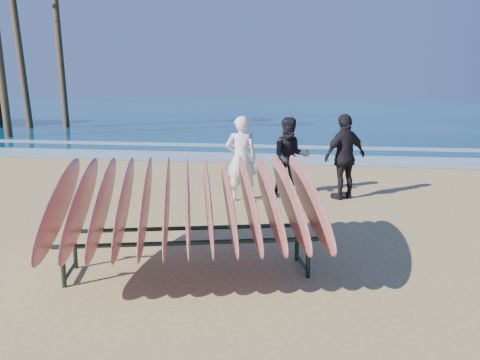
{
  "coord_description": "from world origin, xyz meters",
  "views": [
    {
      "loc": [
        1.32,
        -6.72,
        2.35
      ],
      "look_at": [
        0.0,
        0.8,
        0.95
      ],
      "focal_mm": 38.0,
      "sensor_mm": 36.0,
      "label": 1
    }
  ],
  "objects_px": {
    "surfboard_rack": "(188,202)",
    "person_dark_b": "(345,157)",
    "person_dark_a": "(290,157)",
    "person_white": "(241,159)"
  },
  "relations": [
    {
      "from": "surfboard_rack",
      "to": "person_dark_b",
      "type": "height_order",
      "value": "person_dark_b"
    },
    {
      "from": "person_dark_a",
      "to": "person_dark_b",
      "type": "bearing_deg",
      "value": -19.01
    },
    {
      "from": "person_white",
      "to": "person_dark_b",
      "type": "xyz_separation_m",
      "value": [
        2.12,
        0.57,
        0.02
      ]
    },
    {
      "from": "person_dark_a",
      "to": "person_dark_b",
      "type": "height_order",
      "value": "person_dark_b"
    },
    {
      "from": "person_dark_a",
      "to": "surfboard_rack",
      "type": "bearing_deg",
      "value": -111.95
    },
    {
      "from": "surfboard_rack",
      "to": "person_dark_b",
      "type": "distance_m",
      "value": 5.26
    },
    {
      "from": "surfboard_rack",
      "to": "person_white",
      "type": "height_order",
      "value": "person_white"
    },
    {
      "from": "surfboard_rack",
      "to": "person_dark_a",
      "type": "distance_m",
      "value": 5.07
    },
    {
      "from": "surfboard_rack",
      "to": "person_dark_a",
      "type": "relative_size",
      "value": 2.21
    },
    {
      "from": "surfboard_rack",
      "to": "person_dark_a",
      "type": "bearing_deg",
      "value": 63.72
    }
  ]
}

